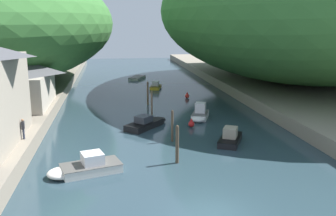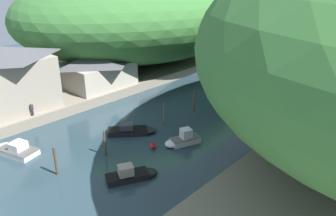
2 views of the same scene
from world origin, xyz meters
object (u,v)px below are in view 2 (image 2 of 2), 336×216
Objects in this scene: boat_white_cruiser at (132,130)px; person_on_quay at (32,108)px; waterfront_building at (7,78)px; boat_mid_channel at (182,140)px; channel_buoy_far at (244,113)px; person_by_boathouse at (52,99)px; boathouse_shed at (97,67)px; channel_buoy_near at (153,146)px; boat_far_upstream at (254,91)px; boat_far_right_bank at (15,149)px; boat_open_rowboat at (275,74)px; boat_near_quay at (132,174)px.

person_on_quay reaches higher than boat_white_cruiser.
boat_mid_channel is (20.84, 10.07, -5.14)m from waterfront_building.
channel_buoy_far is at bearing -73.30° from boat_mid_channel.
person_by_boathouse reaches higher than boat_white_cruiser.
waterfront_building is at bearing -90.19° from boathouse_shed.
channel_buoy_near is at bearing 83.39° from boat_mid_channel.
waterfront_building is 2.88× the size of boat_far_upstream.
boathouse_shed is at bearing 10.35° from boat_far_right_bank.
boathouse_shed is 25.31m from boat_far_upstream.
boat_far_upstream is (-2.45, 20.64, -0.15)m from boat_mid_channel.
boat_far_right_bank is 14.94m from channel_buoy_near.
boat_far_right_bank reaches higher than channel_buoy_far.
person_on_quay is at bearing -158.21° from channel_buoy_near.
boat_far_right_bank is (8.90, -3.81, -5.22)m from waterfront_building.
boat_open_rowboat is 43.45m from person_on_quay.
boat_far_right_bank is at bearing -135.45° from person_on_quay.
boathouse_shed is at bearing -96.24° from boat_open_rowboat.
boat_white_cruiser is at bearing -116.94° from channel_buoy_far.
boat_white_cruiser is at bearing -69.36° from boat_open_rowboat.
boat_near_quay is (0.91, -8.39, -0.08)m from boat_mid_channel.
boat_far_right_bank is 1.01× the size of boat_white_cruiser.
boat_far_upstream is 0.79× the size of boat_near_quay.
boathouse_shed is 2.64× the size of boat_far_upstream.
channel_buoy_near is at bearing -71.89° from boat_far_upstream.
boat_white_cruiser is at bearing -42.72° from boat_far_right_bank.
channel_buoy_near is 15.23m from channel_buoy_far.
person_by_boathouse is at bearing -160.82° from boat_near_quay.
channel_buoy_near is at bearing 29.21° from boat_white_cruiser.
person_on_quay is at bearing -150.40° from boat_near_quay.
waterfront_building is at bearing 100.14° from person_on_quay.
boat_white_cruiser is at bearing 28.38° from waterfront_building.
channel_buoy_near is 0.58× the size of person_by_boathouse.
waterfront_building is 6.91× the size of person_on_quay.
boat_open_rowboat is (7.50, 46.23, -0.23)m from boat_far_right_bank.
channel_buoy_near is (-1.64, -3.06, -0.15)m from boat_mid_channel.
boathouse_shed is 25.13m from boat_near_quay.
waterfront_building is 6.91× the size of person_by_boathouse.
waterfront_building is 23.71m from boat_mid_channel.
boat_open_rowboat is (-4.45, 32.35, -0.31)m from boat_mid_channel.
waterfront_building reaches higher than boathouse_shed.
waterfront_building is at bearing 47.33° from boat_mid_channel.
channel_buoy_near reaches higher than channel_buoy_far.
boat_white_cruiser reaches higher than boat_open_rowboat.
waterfront_building is 1.91× the size of boat_open_rowboat.
boat_near_quay is 13.98m from boat_far_right_bank.
boat_open_rowboat is at bearing -25.64° from boat_far_right_bank.
boat_white_cruiser is at bearing 168.25° from channel_buoy_near.
person_by_boathouse is (-13.85, -38.10, 2.16)m from boat_open_rowboat.
boat_near_quay is at bearing -83.31° from boat_far_right_bank.
channel_buoy_near reaches higher than boat_open_rowboat.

